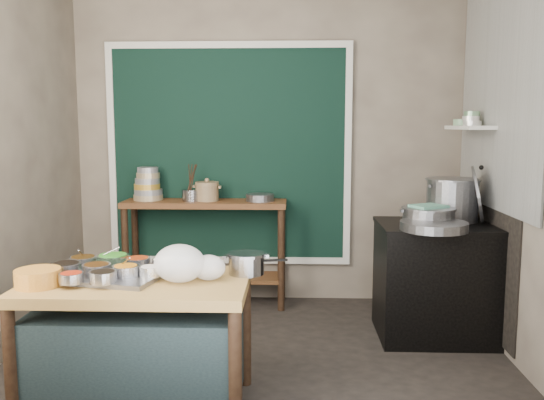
{
  "coord_description": "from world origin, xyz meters",
  "views": [
    {
      "loc": [
        0.24,
        -3.78,
        1.62
      ],
      "look_at": [
        0.09,
        0.25,
        1.09
      ],
      "focal_mm": 38.0,
      "sensor_mm": 36.0,
      "label": 1
    }
  ],
  "objects_px": {
    "back_counter": "(206,253)",
    "utensil_cup": "(192,195)",
    "prep_table": "(139,345)",
    "stock_pot": "(452,200)",
    "stove_block": "(438,282)",
    "yellow_basin": "(38,278)",
    "saucepan": "(246,263)",
    "ceramic_crock": "(207,193)",
    "condiment_tray": "(110,276)",
    "steamer": "(428,216)"
  },
  "relations": [
    {
      "from": "back_counter",
      "to": "utensil_cup",
      "type": "height_order",
      "value": "utensil_cup"
    },
    {
      "from": "prep_table",
      "to": "stock_pot",
      "type": "xyz_separation_m",
      "value": [
        2.11,
        1.35,
        0.67
      ]
    },
    {
      "from": "prep_table",
      "to": "stove_block",
      "type": "distance_m",
      "value": 2.33
    },
    {
      "from": "prep_table",
      "to": "utensil_cup",
      "type": "xyz_separation_m",
      "value": [
        -0.03,
        1.92,
        0.63
      ]
    },
    {
      "from": "stove_block",
      "to": "yellow_basin",
      "type": "height_order",
      "value": "stove_block"
    },
    {
      "from": "yellow_basin",
      "to": "saucepan",
      "type": "relative_size",
      "value": 1.08
    },
    {
      "from": "ceramic_crock",
      "to": "condiment_tray",
      "type": "bearing_deg",
      "value": -98.36
    },
    {
      "from": "yellow_basin",
      "to": "steamer",
      "type": "distance_m",
      "value": 2.71
    },
    {
      "from": "utensil_cup",
      "to": "ceramic_crock",
      "type": "bearing_deg",
      "value": 5.57
    },
    {
      "from": "back_counter",
      "to": "stove_block",
      "type": "relative_size",
      "value": 1.61
    },
    {
      "from": "condiment_tray",
      "to": "saucepan",
      "type": "bearing_deg",
      "value": 9.5
    },
    {
      "from": "back_counter",
      "to": "steamer",
      "type": "relative_size",
      "value": 3.55
    },
    {
      "from": "utensil_cup",
      "to": "stock_pot",
      "type": "height_order",
      "value": "stock_pot"
    },
    {
      "from": "condiment_tray",
      "to": "stock_pot",
      "type": "relative_size",
      "value": 1.37
    },
    {
      "from": "utensil_cup",
      "to": "stock_pot",
      "type": "distance_m",
      "value": 2.21
    },
    {
      "from": "prep_table",
      "to": "utensil_cup",
      "type": "relative_size",
      "value": 7.42
    },
    {
      "from": "stove_block",
      "to": "steamer",
      "type": "distance_m",
      "value": 0.53
    },
    {
      "from": "back_counter",
      "to": "stock_pot",
      "type": "xyz_separation_m",
      "value": [
        2.02,
        -0.59,
        0.57
      ]
    },
    {
      "from": "yellow_basin",
      "to": "ceramic_crock",
      "type": "bearing_deg",
      "value": 73.43
    },
    {
      "from": "prep_table",
      "to": "stove_block",
      "type": "bearing_deg",
      "value": 31.2
    },
    {
      "from": "condiment_tray",
      "to": "yellow_basin",
      "type": "xyz_separation_m",
      "value": [
        -0.34,
        -0.18,
        0.03
      ]
    },
    {
      "from": "back_counter",
      "to": "yellow_basin",
      "type": "relative_size",
      "value": 5.92
    },
    {
      "from": "yellow_basin",
      "to": "prep_table",
      "type": "bearing_deg",
      "value": 14.33
    },
    {
      "from": "utensil_cup",
      "to": "steamer",
      "type": "relative_size",
      "value": 0.41
    },
    {
      "from": "prep_table",
      "to": "stove_block",
      "type": "height_order",
      "value": "stove_block"
    },
    {
      "from": "condiment_tray",
      "to": "yellow_basin",
      "type": "distance_m",
      "value": 0.38
    },
    {
      "from": "condiment_tray",
      "to": "yellow_basin",
      "type": "relative_size",
      "value": 2.37
    },
    {
      "from": "condiment_tray",
      "to": "steamer",
      "type": "xyz_separation_m",
      "value": [
        2.05,
        1.11,
        0.18
      ]
    },
    {
      "from": "condiment_tray",
      "to": "stock_pot",
      "type": "bearing_deg",
      "value": 29.83
    },
    {
      "from": "yellow_basin",
      "to": "stock_pot",
      "type": "height_order",
      "value": "stock_pot"
    },
    {
      "from": "back_counter",
      "to": "prep_table",
      "type": "bearing_deg",
      "value": -92.61
    },
    {
      "from": "utensil_cup",
      "to": "saucepan",
      "type": "bearing_deg",
      "value": -70.12
    },
    {
      "from": "stove_block",
      "to": "condiment_tray",
      "type": "height_order",
      "value": "stove_block"
    },
    {
      "from": "prep_table",
      "to": "stove_block",
      "type": "relative_size",
      "value": 1.39
    },
    {
      "from": "yellow_basin",
      "to": "saucepan",
      "type": "height_order",
      "value": "saucepan"
    },
    {
      "from": "stove_block",
      "to": "saucepan",
      "type": "height_order",
      "value": "saucepan"
    },
    {
      "from": "stock_pot",
      "to": "utensil_cup",
      "type": "bearing_deg",
      "value": 165.09
    },
    {
      "from": "ceramic_crock",
      "to": "prep_table",
      "type": "bearing_deg",
      "value": -93.26
    },
    {
      "from": "ceramic_crock",
      "to": "steamer",
      "type": "distance_m",
      "value": 1.94
    },
    {
      "from": "ceramic_crock",
      "to": "stock_pot",
      "type": "distance_m",
      "value": 2.08
    },
    {
      "from": "utensil_cup",
      "to": "ceramic_crock",
      "type": "relative_size",
      "value": 0.76
    },
    {
      "from": "condiment_tray",
      "to": "ceramic_crock",
      "type": "height_order",
      "value": "ceramic_crock"
    },
    {
      "from": "prep_table",
      "to": "saucepan",
      "type": "height_order",
      "value": "saucepan"
    },
    {
      "from": "back_counter",
      "to": "saucepan",
      "type": "xyz_separation_m",
      "value": [
        0.52,
        -1.76,
        0.34
      ]
    },
    {
      "from": "condiment_tray",
      "to": "ceramic_crock",
      "type": "xyz_separation_m",
      "value": [
        0.28,
        1.89,
        0.26
      ]
    },
    {
      "from": "condiment_tray",
      "to": "prep_table",
      "type": "bearing_deg",
      "value": -16.38
    },
    {
      "from": "ceramic_crock",
      "to": "stock_pot",
      "type": "bearing_deg",
      "value": -16.22
    },
    {
      "from": "stove_block",
      "to": "ceramic_crock",
      "type": "xyz_separation_m",
      "value": [
        -1.88,
        0.72,
        0.6
      ]
    },
    {
      "from": "steamer",
      "to": "yellow_basin",
      "type": "bearing_deg",
      "value": -151.73
    },
    {
      "from": "ceramic_crock",
      "to": "steamer",
      "type": "height_order",
      "value": "ceramic_crock"
    }
  ]
}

